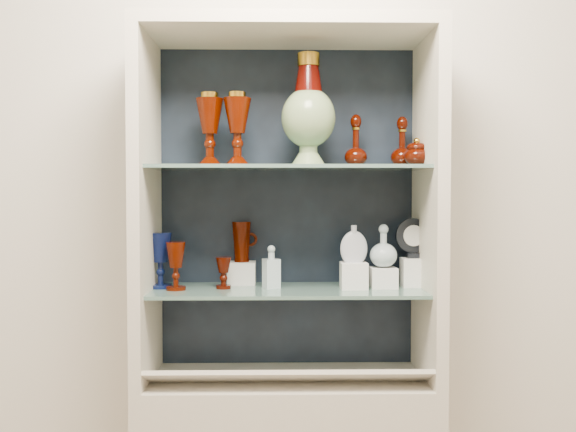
{
  "coord_description": "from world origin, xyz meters",
  "views": [
    {
      "loc": [
        -0.04,
        -0.64,
        1.38
      ],
      "look_at": [
        0.0,
        1.53,
        1.3
      ],
      "focal_mm": 40.0,
      "sensor_mm": 36.0,
      "label": 1
    }
  ],
  "objects_px": {
    "ruby_decanter_b": "(402,140)",
    "clear_round_decanter": "(383,247)",
    "pedestal_lamp_left": "(210,130)",
    "clear_square_bottle": "(271,267)",
    "ruby_decanter_a": "(356,137)",
    "ruby_goblet_small": "(224,273)",
    "ruby_goblet_tall": "(176,266)",
    "pedestal_lamp_right": "(237,129)",
    "lidded_bowl": "(417,152)",
    "cobalt_goblet": "(161,260)",
    "flat_flask": "(354,243)",
    "enamel_urn": "(308,110)",
    "ruby_pitcher": "(242,242)",
    "cameo_medallion": "(413,237)"
  },
  "relations": [
    {
      "from": "ruby_decanter_b",
      "to": "clear_round_decanter",
      "type": "bearing_deg",
      "value": -140.59
    },
    {
      "from": "pedestal_lamp_left",
      "to": "clear_square_bottle",
      "type": "distance_m",
      "value": 0.51
    },
    {
      "from": "ruby_decanter_a",
      "to": "ruby_goblet_small",
      "type": "relative_size",
      "value": 1.9
    },
    {
      "from": "ruby_goblet_tall",
      "to": "ruby_decanter_a",
      "type": "bearing_deg",
      "value": 7.64
    },
    {
      "from": "pedestal_lamp_right",
      "to": "lidded_bowl",
      "type": "relative_size",
      "value": 2.5
    },
    {
      "from": "cobalt_goblet",
      "to": "flat_flask",
      "type": "relative_size",
      "value": 1.45
    },
    {
      "from": "enamel_urn",
      "to": "ruby_goblet_small",
      "type": "xyz_separation_m",
      "value": [
        -0.29,
        0.02,
        -0.55
      ]
    },
    {
      "from": "pedestal_lamp_right",
      "to": "ruby_pitcher",
      "type": "bearing_deg",
      "value": 87.7
    },
    {
      "from": "ruby_goblet_small",
      "to": "clear_round_decanter",
      "type": "relative_size",
      "value": 0.76
    },
    {
      "from": "clear_round_decanter",
      "to": "cameo_medallion",
      "type": "height_order",
      "value": "cameo_medallion"
    },
    {
      "from": "clear_square_bottle",
      "to": "enamel_urn",
      "type": "bearing_deg",
      "value": -15.54
    },
    {
      "from": "cobalt_goblet",
      "to": "ruby_goblet_tall",
      "type": "bearing_deg",
      "value": -39.83
    },
    {
      "from": "ruby_decanter_b",
      "to": "cobalt_goblet",
      "type": "height_order",
      "value": "ruby_decanter_b"
    },
    {
      "from": "flat_flask",
      "to": "ruby_goblet_small",
      "type": "bearing_deg",
      "value": 174.07
    },
    {
      "from": "ruby_decanter_a",
      "to": "ruby_decanter_b",
      "type": "relative_size",
      "value": 1.08
    },
    {
      "from": "ruby_pitcher",
      "to": "lidded_bowl",
      "type": "bearing_deg",
      "value": -32.34
    },
    {
      "from": "pedestal_lamp_right",
      "to": "enamel_urn",
      "type": "relative_size",
      "value": 0.65
    },
    {
      "from": "enamel_urn",
      "to": "ruby_goblet_small",
      "type": "height_order",
      "value": "enamel_urn"
    },
    {
      "from": "enamel_urn",
      "to": "clear_round_decanter",
      "type": "relative_size",
      "value": 2.64
    },
    {
      "from": "pedestal_lamp_left",
      "to": "enamel_urn",
      "type": "relative_size",
      "value": 0.66
    },
    {
      "from": "pedestal_lamp_left",
      "to": "pedestal_lamp_right",
      "type": "xyz_separation_m",
      "value": [
        0.1,
        -0.03,
        -0.0
      ]
    },
    {
      "from": "pedestal_lamp_right",
      "to": "clear_square_bottle",
      "type": "distance_m",
      "value": 0.48
    },
    {
      "from": "pedestal_lamp_left",
      "to": "lidded_bowl",
      "type": "distance_m",
      "value": 0.71
    },
    {
      "from": "ruby_goblet_tall",
      "to": "ruby_goblet_small",
      "type": "relative_size",
      "value": 1.51
    },
    {
      "from": "lidded_bowl",
      "to": "ruby_goblet_tall",
      "type": "bearing_deg",
      "value": -178.51
    },
    {
      "from": "pedestal_lamp_right",
      "to": "cameo_medallion",
      "type": "height_order",
      "value": "pedestal_lamp_right"
    },
    {
      "from": "ruby_decanter_b",
      "to": "clear_square_bottle",
      "type": "bearing_deg",
      "value": -172.21
    },
    {
      "from": "pedestal_lamp_left",
      "to": "ruby_goblet_small",
      "type": "relative_size",
      "value": 2.31
    },
    {
      "from": "ruby_decanter_b",
      "to": "clear_square_bottle",
      "type": "relative_size",
      "value": 1.28
    },
    {
      "from": "ruby_goblet_tall",
      "to": "flat_flask",
      "type": "xyz_separation_m",
      "value": [
        0.61,
        0.02,
        0.07
      ]
    },
    {
      "from": "flat_flask",
      "to": "cameo_medallion",
      "type": "height_order",
      "value": "cameo_medallion"
    },
    {
      "from": "ruby_decanter_a",
      "to": "ruby_decanter_b",
      "type": "xyz_separation_m",
      "value": [
        0.17,
        0.02,
        -0.01
      ]
    },
    {
      "from": "enamel_urn",
      "to": "cameo_medallion",
      "type": "relative_size",
      "value": 2.6
    },
    {
      "from": "enamel_urn",
      "to": "lidded_bowl",
      "type": "height_order",
      "value": "enamel_urn"
    },
    {
      "from": "pedestal_lamp_left",
      "to": "ruby_pitcher",
      "type": "relative_size",
      "value": 1.72
    },
    {
      "from": "enamel_urn",
      "to": "cameo_medallion",
      "type": "xyz_separation_m",
      "value": [
        0.37,
        0.06,
        -0.44
      ]
    },
    {
      "from": "pedestal_lamp_left",
      "to": "clear_round_decanter",
      "type": "xyz_separation_m",
      "value": [
        0.6,
        0.01,
        -0.4
      ]
    },
    {
      "from": "lidded_bowl",
      "to": "flat_flask",
      "type": "bearing_deg",
      "value": 179.52
    },
    {
      "from": "cobalt_goblet",
      "to": "clear_square_bottle",
      "type": "xyz_separation_m",
      "value": [
        0.38,
        -0.01,
        -0.02
      ]
    },
    {
      "from": "lidded_bowl",
      "to": "cobalt_goblet",
      "type": "distance_m",
      "value": 0.96
    },
    {
      "from": "ruby_decanter_a",
      "to": "cameo_medallion",
      "type": "height_order",
      "value": "ruby_decanter_a"
    },
    {
      "from": "ruby_goblet_tall",
      "to": "ruby_goblet_small",
      "type": "height_order",
      "value": "ruby_goblet_tall"
    },
    {
      "from": "cameo_medallion",
      "to": "cobalt_goblet",
      "type": "bearing_deg",
      "value": 177.46
    },
    {
      "from": "ruby_goblet_tall",
      "to": "ruby_pitcher",
      "type": "bearing_deg",
      "value": 33.58
    },
    {
      "from": "cobalt_goblet",
      "to": "clear_round_decanter",
      "type": "distance_m",
      "value": 0.77
    },
    {
      "from": "ruby_decanter_b",
      "to": "lidded_bowl",
      "type": "relative_size",
      "value": 1.92
    },
    {
      "from": "ruby_goblet_small",
      "to": "ruby_pitcher",
      "type": "relative_size",
      "value": 0.74
    },
    {
      "from": "pedestal_lamp_left",
      "to": "cobalt_goblet",
      "type": "height_order",
      "value": "pedestal_lamp_left"
    },
    {
      "from": "lidded_bowl",
      "to": "cameo_medallion",
      "type": "bearing_deg",
      "value": 90.0
    },
    {
      "from": "cameo_medallion",
      "to": "clear_round_decanter",
      "type": "bearing_deg",
      "value": -170.02
    }
  ]
}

